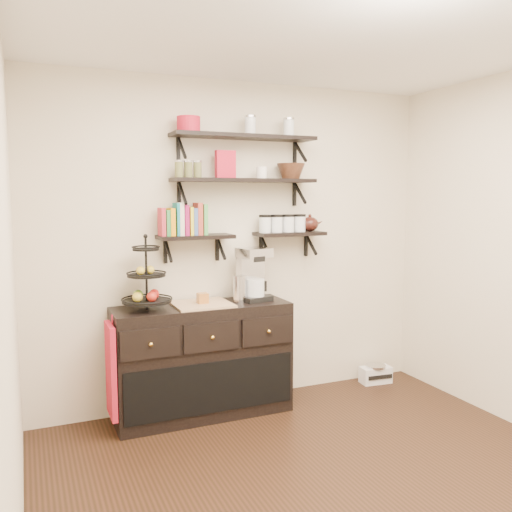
{
  "coord_description": "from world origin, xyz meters",
  "views": [
    {
      "loc": [
        -1.68,
        -2.52,
        1.78
      ],
      "look_at": [
        -0.1,
        1.15,
        1.32
      ],
      "focal_mm": 38.0,
      "sensor_mm": 36.0,
      "label": 1
    }
  ],
  "objects_px": {
    "sideboard": "(203,360)",
    "coffee_maker": "(253,275)",
    "fruit_stand": "(147,285)",
    "radio": "(376,374)"
  },
  "relations": [
    {
      "from": "sideboard",
      "to": "radio",
      "type": "distance_m",
      "value": 1.76
    },
    {
      "from": "sideboard",
      "to": "coffee_maker",
      "type": "bearing_deg",
      "value": 3.78
    },
    {
      "from": "coffee_maker",
      "to": "radio",
      "type": "height_order",
      "value": "coffee_maker"
    },
    {
      "from": "fruit_stand",
      "to": "coffee_maker",
      "type": "relative_size",
      "value": 1.26
    },
    {
      "from": "fruit_stand",
      "to": "radio",
      "type": "xyz_separation_m",
      "value": [
        2.15,
        0.06,
        -1.0
      ]
    },
    {
      "from": "radio",
      "to": "sideboard",
      "type": "bearing_deg",
      "value": -172.81
    },
    {
      "from": "coffee_maker",
      "to": "radio",
      "type": "bearing_deg",
      "value": -11.34
    },
    {
      "from": "radio",
      "to": "coffee_maker",
      "type": "bearing_deg",
      "value": -173.44
    },
    {
      "from": "sideboard",
      "to": "coffee_maker",
      "type": "relative_size",
      "value": 3.2
    },
    {
      "from": "coffee_maker",
      "to": "fruit_stand",
      "type": "bearing_deg",
      "value": 168.94
    }
  ]
}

